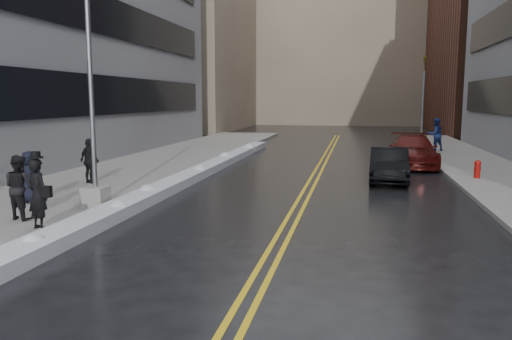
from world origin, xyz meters
The scene contains 18 objects.
ground centered at (0.00, 0.00, 0.00)m, with size 160.00×160.00×0.00m, color black.
sidewalk_west centered at (-5.75, 10.00, 0.07)m, with size 5.50×50.00×0.15m, color gray.
sidewalk_east centered at (10.00, 10.00, 0.07)m, with size 4.00×50.00×0.15m, color gray.
lane_line_left centered at (2.35, 10.00, 0.00)m, with size 0.12×50.00×0.01m, color gold.
lane_line_right centered at (2.65, 10.00, 0.00)m, with size 0.12×50.00×0.01m, color gold.
snow_ridge centered at (-2.45, 8.00, 0.17)m, with size 0.90×30.00×0.34m, color silver.
building_west_far centered at (-15.50, 44.00, 9.00)m, with size 14.00×22.00×18.00m, color gray.
building_far centered at (2.00, 60.00, 11.00)m, with size 36.00×16.00×22.00m, color gray.
lamppost centered at (-3.30, 2.00, 2.53)m, with size 0.65×0.65×7.62m.
fire_hydrant centered at (9.00, 10.00, 0.55)m, with size 0.26×0.26×0.73m.
traffic_signal centered at (8.50, 24.00, 3.40)m, with size 0.16×0.20×6.00m.
pedestrian_fedora centered at (-3.36, -0.59, 1.02)m, with size 0.64×0.42×1.75m, color black.
pedestrian_b centered at (-4.47, 0.22, 1.01)m, with size 0.83×0.65×1.71m, color black.
pedestrian_c centered at (-5.59, 2.18, 0.95)m, with size 0.78×0.51×1.59m, color black.
pedestrian_d centered at (-5.65, 5.82, 0.99)m, with size 0.99×0.41×1.69m, color black.
pedestrian_east centered at (8.96, 20.95, 1.15)m, with size 0.98×0.76×2.01m, color navy.
car_black centered at (5.50, 9.29, 0.69)m, with size 1.46×4.18×1.38m, color black.
car_maroon centered at (6.93, 14.36, 0.78)m, with size 2.18×5.37×1.56m, color #3E0C0A.
Camera 1 is at (4.17, -11.21, 3.31)m, focal length 35.00 mm.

